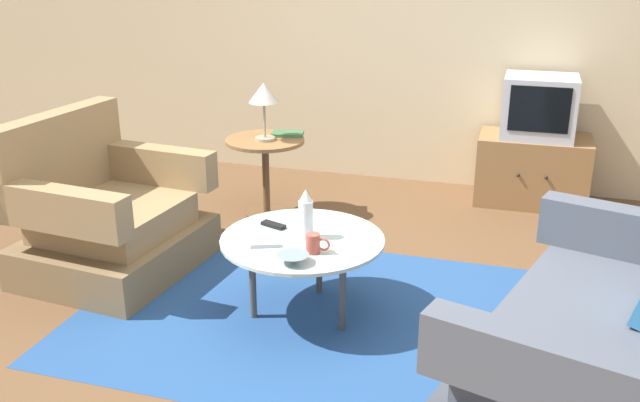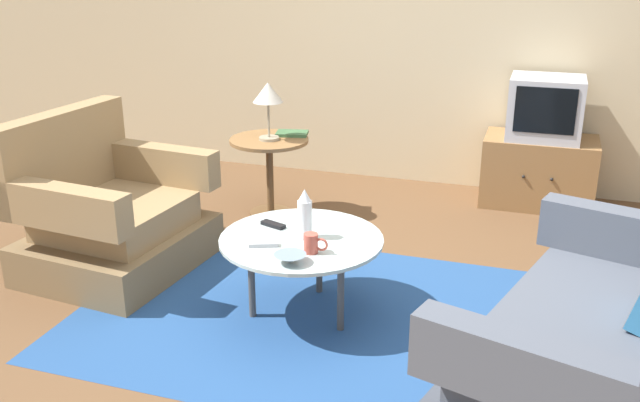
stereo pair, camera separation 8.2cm
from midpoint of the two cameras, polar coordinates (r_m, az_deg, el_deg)
ground_plane at (r=3.84m, az=0.73°, el=-8.61°), size 16.00×16.00×0.00m
back_wall at (r=5.68m, az=8.14°, el=14.96°), size 9.00×0.12×2.70m
area_rug at (r=3.79m, az=-0.83°, el=-9.05°), size 2.33×1.77×0.00m
armchair at (r=4.36m, az=-16.29°, el=-1.28°), size 0.95×1.08×0.93m
couch at (r=3.15m, az=22.69°, el=-11.18°), size 1.27×1.71×0.86m
coffee_table at (r=3.61m, az=-0.85°, el=-3.48°), size 0.84×0.84×0.44m
side_table at (r=4.97m, az=-3.65°, el=3.35°), size 0.55×0.55×0.57m
tv_stand at (r=5.48m, az=17.72°, el=2.31°), size 0.80×0.49×0.51m
television at (r=5.35m, az=18.26°, el=7.19°), size 0.51×0.44×0.45m
table_lamp at (r=4.82m, az=-3.75°, el=8.55°), size 0.21×0.21×0.40m
vase at (r=3.55m, az=-0.58°, el=-1.11°), size 0.08×0.08×0.26m
mug at (r=3.40m, az=0.03°, el=-3.46°), size 0.12×0.07×0.10m
bowl at (r=3.31m, az=-1.74°, el=-4.69°), size 0.16×0.16×0.04m
tv_remote_dark at (r=3.74m, az=-3.20°, el=-1.92°), size 0.15×0.09×0.02m
tv_remote_silver at (r=3.50m, az=-3.93°, el=-3.54°), size 0.15×0.09×0.02m
book at (r=5.01m, az=-1.82°, el=5.51°), size 0.25×0.19×0.02m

